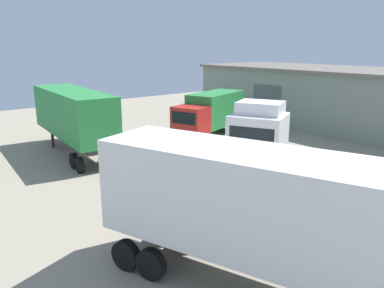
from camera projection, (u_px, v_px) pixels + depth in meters
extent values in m
plane|color=gray|center=(196.00, 177.00, 20.55)|extent=(60.00, 60.00, 0.00)
cube|color=gray|center=(368.00, 102.00, 31.31)|extent=(31.60, 9.45, 4.82)
cube|color=#70665B|center=(372.00, 71.00, 30.66)|extent=(32.10, 9.95, 0.25)
cube|color=#4C5156|center=(267.00, 105.00, 33.84)|extent=(3.20, 0.08, 3.60)
cube|color=silver|center=(257.00, 148.00, 18.25)|extent=(3.30, 3.25, 3.36)
cube|color=silver|center=(260.00, 108.00, 17.92)|extent=(2.62, 2.43, 0.60)
cube|color=black|center=(251.00, 140.00, 17.05)|extent=(1.92, 1.00, 1.21)
cube|color=#232326|center=(272.00, 160.00, 21.55)|extent=(3.65, 4.66, 0.24)
cylinder|color=#B2B2B7|center=(287.00, 168.00, 20.65)|extent=(0.99, 1.23, 0.56)
cylinder|color=black|center=(275.00, 188.00, 17.70)|extent=(0.69, 1.00, 0.96)
cylinder|color=black|center=(231.00, 181.00, 18.60)|extent=(0.69, 1.00, 0.96)
cylinder|color=black|center=(293.00, 161.00, 21.75)|extent=(0.69, 1.00, 0.96)
cylinder|color=black|center=(256.00, 157.00, 22.64)|extent=(0.69, 1.00, 0.96)
cylinder|color=black|center=(296.00, 157.00, 22.53)|extent=(0.69, 1.00, 0.96)
cylinder|color=black|center=(260.00, 153.00, 23.43)|extent=(0.69, 1.00, 0.96)
cube|color=#28843D|center=(73.00, 112.00, 24.31)|extent=(9.69, 3.14, 2.87)
cube|color=#232326|center=(75.00, 136.00, 24.71)|extent=(9.64, 2.39, 0.24)
cube|color=#232326|center=(53.00, 140.00, 26.47)|extent=(0.17, 0.17, 1.11)
cube|color=#232326|center=(75.00, 136.00, 27.36)|extent=(0.17, 0.17, 1.11)
cylinder|color=black|center=(74.00, 161.00, 21.94)|extent=(0.94, 0.36, 0.92)
cylinder|color=black|center=(109.00, 155.00, 23.17)|extent=(0.94, 0.36, 0.92)
cylinder|color=black|center=(80.00, 165.00, 21.15)|extent=(0.94, 0.36, 0.92)
cylinder|color=black|center=(116.00, 158.00, 22.37)|extent=(0.94, 0.36, 0.92)
cube|color=silver|center=(276.00, 207.00, 10.10)|extent=(10.76, 5.94, 2.89)
cube|color=#232326|center=(273.00, 258.00, 10.50)|extent=(10.51, 5.23, 0.24)
cylinder|color=black|center=(189.00, 234.00, 13.33)|extent=(1.05, 0.63, 1.01)
cylinder|color=black|center=(151.00, 264.00, 11.51)|extent=(1.05, 0.63, 1.01)
cylinder|color=black|center=(166.00, 227.00, 13.83)|extent=(1.05, 0.63, 1.01)
cylinder|color=black|center=(126.00, 255.00, 12.01)|extent=(1.05, 0.63, 1.01)
cube|color=red|center=(191.00, 121.00, 27.37)|extent=(2.87, 2.54, 2.20)
cube|color=black|center=(184.00, 118.00, 26.53)|extent=(1.94, 0.69, 0.88)
cube|color=#28843D|center=(215.00, 109.00, 30.19)|extent=(3.92, 5.83, 2.60)
cylinder|color=black|center=(200.00, 139.00, 26.73)|extent=(0.60, 1.08, 1.04)
cylinder|color=black|center=(176.00, 135.00, 27.85)|extent=(0.60, 1.08, 1.04)
cylinder|color=black|center=(233.00, 126.00, 30.90)|extent=(0.60, 1.08, 1.04)
cylinder|color=black|center=(211.00, 124.00, 32.01)|extent=(0.60, 1.08, 1.04)
cylinder|color=black|center=(238.00, 124.00, 31.71)|extent=(0.60, 1.08, 1.04)
cylinder|color=black|center=(217.00, 122.00, 32.82)|extent=(0.60, 1.08, 1.04)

